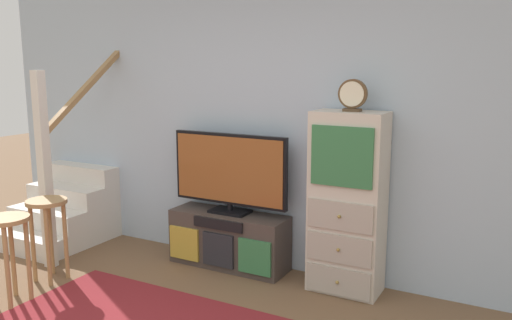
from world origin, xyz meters
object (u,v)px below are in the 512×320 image
(television, at_px, (229,171))
(desk_clock, at_px, (353,95))
(media_console, at_px, (229,240))
(bar_stool_far, at_px, (48,221))
(side_cabinet, at_px, (347,203))
(bar_stool_near, at_px, (8,239))

(television, relative_size, desk_clock, 4.56)
(media_console, xyz_separation_m, bar_stool_far, (-1.19, -1.01, 0.28))
(television, xyz_separation_m, side_cabinet, (1.12, -0.01, -0.15))
(media_console, height_order, side_cabinet, side_cabinet)
(side_cabinet, height_order, bar_stool_near, side_cabinet)
(desk_clock, xyz_separation_m, bar_stool_near, (-2.24, -1.46, -1.09))
(side_cabinet, relative_size, bar_stool_near, 2.13)
(desk_clock, bearing_deg, side_cabinet, 143.47)
(bar_stool_near, distance_m, bar_stool_far, 0.47)
(desk_clock, bearing_deg, television, 178.56)
(television, distance_m, bar_stool_near, 1.89)
(television, height_order, side_cabinet, side_cabinet)
(media_console, bearing_deg, desk_clock, -0.25)
(media_console, height_order, bar_stool_far, bar_stool_far)
(media_console, height_order, desk_clock, desk_clock)
(media_console, relative_size, desk_clock, 4.44)
(desk_clock, bearing_deg, media_console, 179.75)
(media_console, height_order, bar_stool_near, bar_stool_near)
(television, distance_m, bar_stool_far, 1.62)
(bar_stool_near, bearing_deg, television, 53.51)
(desk_clock, xyz_separation_m, bar_stool_far, (-2.33, -1.00, -1.08))
(media_console, distance_m, bar_stool_far, 1.59)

